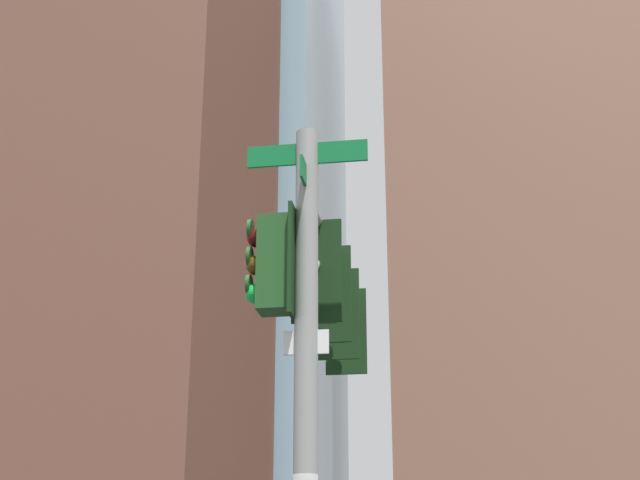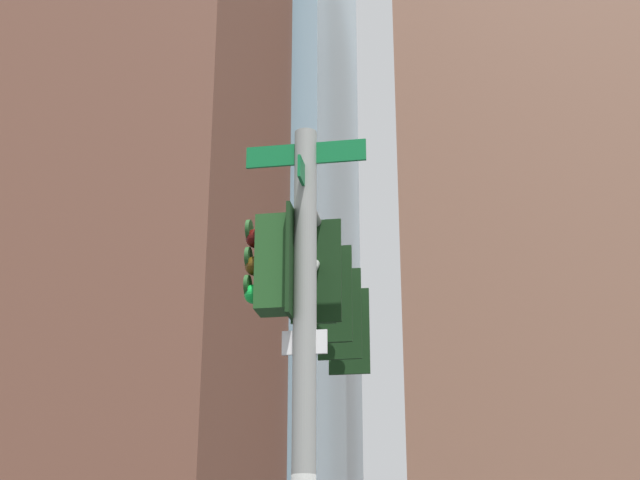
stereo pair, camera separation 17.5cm
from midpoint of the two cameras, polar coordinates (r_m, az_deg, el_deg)
signal_pole_assembly at (r=10.67m, az=0.54°, el=-5.01°), size 1.28×4.27×6.05m
building_brick_nearside at (r=48.62m, az=-14.21°, el=9.90°), size 18.30×16.56×51.05m
building_brick_midblock at (r=64.52m, az=14.30°, el=-1.16°), size 20.18×17.17×44.19m
building_glass_tower at (r=74.51m, az=-10.88°, el=10.05°), size 31.28×24.20×77.66m
building_brick_farside at (r=75.29m, az=-17.97°, el=0.23°), size 17.78×18.37×53.58m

